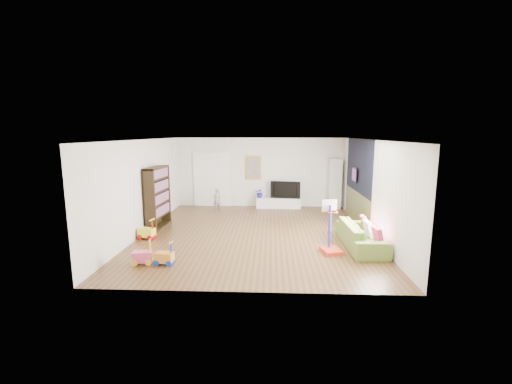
{
  "coord_description": "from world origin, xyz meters",
  "views": [
    {
      "loc": [
        0.44,
        -9.61,
        2.89
      ],
      "look_at": [
        0.0,
        0.4,
        1.15
      ],
      "focal_mm": 24.0,
      "sensor_mm": 36.0,
      "label": 1
    }
  ],
  "objects_px": {
    "sofa": "(361,235)",
    "bookshelf": "(158,198)",
    "basketball_hoop": "(332,227)",
    "media_console": "(279,203)"
  },
  "relations": [
    {
      "from": "sofa",
      "to": "media_console",
      "type": "bearing_deg",
      "value": 22.53
    },
    {
      "from": "bookshelf",
      "to": "basketball_hoop",
      "type": "distance_m",
      "value": 5.33
    },
    {
      "from": "bookshelf",
      "to": "sofa",
      "type": "height_order",
      "value": "bookshelf"
    },
    {
      "from": "bookshelf",
      "to": "sofa",
      "type": "distance_m",
      "value": 6.0
    },
    {
      "from": "media_console",
      "to": "basketball_hoop",
      "type": "relative_size",
      "value": 1.32
    },
    {
      "from": "media_console",
      "to": "sofa",
      "type": "bearing_deg",
      "value": -64.92
    },
    {
      "from": "sofa",
      "to": "bookshelf",
      "type": "bearing_deg",
      "value": 73.51
    },
    {
      "from": "media_console",
      "to": "bookshelf",
      "type": "height_order",
      "value": "bookshelf"
    },
    {
      "from": "sofa",
      "to": "basketball_hoop",
      "type": "height_order",
      "value": "basketball_hoop"
    },
    {
      "from": "media_console",
      "to": "sofa",
      "type": "xyz_separation_m",
      "value": [
        2.01,
        -4.54,
        0.11
      ]
    }
  ]
}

